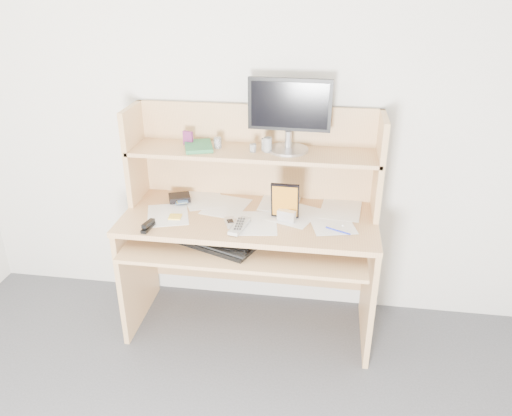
# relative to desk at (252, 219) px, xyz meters

# --- Properties ---
(back_wall) EXTENTS (3.60, 0.04, 2.50)m
(back_wall) POSITION_rel_desk_xyz_m (0.00, 0.24, 0.56)
(back_wall) COLOR silver
(back_wall) RESTS_ON floor
(desk) EXTENTS (1.40, 0.70, 1.30)m
(desk) POSITION_rel_desk_xyz_m (0.00, 0.00, 0.00)
(desk) COLOR tan
(desk) RESTS_ON floor
(paper_clutter) EXTENTS (1.32, 0.54, 0.01)m
(paper_clutter) POSITION_rel_desk_xyz_m (0.00, -0.08, 0.06)
(paper_clutter) COLOR white
(paper_clutter) RESTS_ON desk
(keyboard) EXTENTS (0.52, 0.34, 0.03)m
(keyboard) POSITION_rel_desk_xyz_m (-0.19, -0.25, -0.03)
(keyboard) COLOR black
(keyboard) RESTS_ON desk
(tv_remote) EXTENTS (0.09, 0.20, 0.02)m
(tv_remote) POSITION_rel_desk_xyz_m (-0.03, -0.23, 0.07)
(tv_remote) COLOR #AAA9A5
(tv_remote) RESTS_ON paper_clutter
(flip_phone) EXTENTS (0.08, 0.11, 0.02)m
(flip_phone) POSITION_rel_desk_xyz_m (-0.08, -0.20, 0.07)
(flip_phone) COLOR #BDBDC0
(flip_phone) RESTS_ON paper_clutter
(stapler) EXTENTS (0.04, 0.12, 0.04)m
(stapler) POSITION_rel_desk_xyz_m (-0.50, -0.31, 0.08)
(stapler) COLOR black
(stapler) RESTS_ON paper_clutter
(wallet) EXTENTS (0.15, 0.14, 0.03)m
(wallet) POSITION_rel_desk_xyz_m (-0.44, 0.06, 0.08)
(wallet) COLOR black
(wallet) RESTS_ON paper_clutter
(sticky_note_pad) EXTENTS (0.07, 0.07, 0.01)m
(sticky_note_pad) POSITION_rel_desk_xyz_m (-0.40, -0.16, 0.06)
(sticky_note_pad) COLOR yellow
(sticky_note_pad) RESTS_ON desk
(digital_camera) EXTENTS (0.10, 0.06, 0.06)m
(digital_camera) POSITION_rel_desk_xyz_m (0.21, -0.12, 0.09)
(digital_camera) COLOR silver
(digital_camera) RESTS_ON paper_clutter
(game_case) EXTENTS (0.15, 0.02, 0.21)m
(game_case) POSITION_rel_desk_xyz_m (0.20, -0.09, 0.17)
(game_case) COLOR black
(game_case) RESTS_ON paper_clutter
(blue_pen) EXTENTS (0.13, 0.07, 0.01)m
(blue_pen) POSITION_rel_desk_xyz_m (0.48, -0.20, 0.07)
(blue_pen) COLOR #1724AF
(blue_pen) RESTS_ON paper_clutter
(card_box) EXTENTS (0.06, 0.03, 0.08)m
(card_box) POSITION_rel_desk_xyz_m (-0.38, 0.11, 0.43)
(card_box) COLOR #A42615
(card_box) RESTS_ON desk
(shelf_book) EXTENTS (0.20, 0.24, 0.02)m
(shelf_book) POSITION_rel_desk_xyz_m (-0.31, 0.06, 0.40)
(shelf_book) COLOR #317C3E
(shelf_book) RESTS_ON desk
(chip_stack_a) EXTENTS (0.05, 0.05, 0.06)m
(chip_stack_a) POSITION_rel_desk_xyz_m (-0.20, 0.08, 0.42)
(chip_stack_a) COLOR black
(chip_stack_a) RESTS_ON desk
(chip_stack_b) EXTENTS (0.05, 0.05, 0.07)m
(chip_stack_b) POSITION_rel_desk_xyz_m (0.07, 0.08, 0.42)
(chip_stack_b) COLOR white
(chip_stack_b) RESTS_ON desk
(chip_stack_c) EXTENTS (0.04, 0.04, 0.04)m
(chip_stack_c) POSITION_rel_desk_xyz_m (0.00, 0.04, 0.41)
(chip_stack_c) COLOR black
(chip_stack_c) RESTS_ON desk
(chip_stack_d) EXTENTS (0.06, 0.06, 0.08)m
(chip_stack_d) POSITION_rel_desk_xyz_m (0.08, 0.06, 0.43)
(chip_stack_d) COLOR white
(chip_stack_d) RESTS_ON desk
(monitor) EXTENTS (0.45, 0.22, 0.39)m
(monitor) POSITION_rel_desk_xyz_m (0.19, 0.11, 0.59)
(monitor) COLOR #B0AFB4
(monitor) RESTS_ON desk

